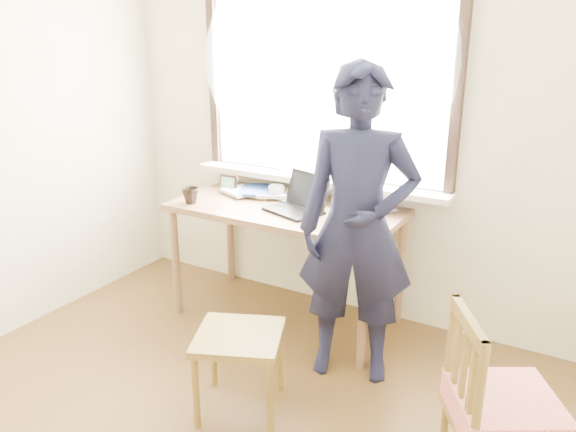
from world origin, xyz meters
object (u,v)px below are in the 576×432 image
Objects in this scene: side_chair at (500,412)px; laptop at (299,202)px; work_chair at (239,346)px; mug_dark at (191,196)px; mug_white at (276,192)px; desk at (286,219)px; person at (358,228)px.

laptop is at bearing 146.14° from side_chair.
side_chair reaches higher than work_chair.
mug_dark reaches higher than side_chair.
mug_white is at bearing 148.59° from laptop.
desk is 1.87m from side_chair.
mug_white is (-0.15, 0.13, 0.13)m from desk.
side_chair is (1.44, -0.97, -0.39)m from laptop.
mug_dark is 2.30m from side_chair.
desk is at bearing -40.76° from mug_white.
person reaches higher than laptop.
mug_white reaches higher than desk.
work_chair is at bearing -68.17° from mug_white.
laptop is at bearing 17.48° from mug_dark.
work_chair is 0.62× the size of side_chair.
mug_dark is at bearing 140.39° from work_chair.
person is at bearing -31.10° from laptop.
desk is 3.60× the size of laptop.
side_chair is (1.27, -0.02, 0.10)m from work_chair.
mug_white is 0.95m from person.
laptop is (0.12, -0.03, 0.14)m from desk.
side_chair is at bearing -19.19° from mug_dark.
person is (0.37, 0.62, 0.51)m from work_chair.
mug_white is at bearing 139.24° from desk.
mug_white is 0.58m from mug_dark.
laptop is 0.63m from person.
mug_dark is at bearing 160.81° from side_chair.
mug_dark is 0.06× the size of person.
laptop is 0.75× the size of work_chair.
side_chair is at bearing -0.92° from work_chair.
mug_white and side_chair have the same top height.
mug_dark is at bearing -156.53° from desk.
mug_white is 1.29m from work_chair.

